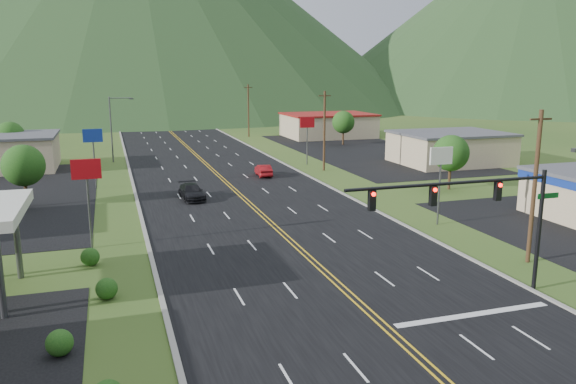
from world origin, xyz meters
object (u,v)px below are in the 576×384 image
object	(u,v)px
streetlight_west	(113,125)
car_dark_mid	(192,192)
car_red_far	(263,171)
traffic_signal	(481,204)

from	to	relation	value
streetlight_west	car_dark_mid	xyz separation A→B (m)	(6.74, -26.62, -4.46)
car_red_far	streetlight_west	bearing A→B (deg)	-40.86
car_dark_mid	car_red_far	size ratio (longest dim) A/B	1.19
streetlight_west	car_dark_mid	bearing A→B (deg)	-75.79
traffic_signal	streetlight_west	xyz separation A→B (m)	(-18.16, 56.00, -0.15)
traffic_signal	car_red_far	world-z (taller)	traffic_signal
traffic_signal	car_dark_mid	xyz separation A→B (m)	(-11.42, 29.39, -4.61)
traffic_signal	car_red_far	bearing A→B (deg)	92.03
traffic_signal	car_dark_mid	distance (m)	31.87
car_red_far	traffic_signal	bearing A→B (deg)	95.90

